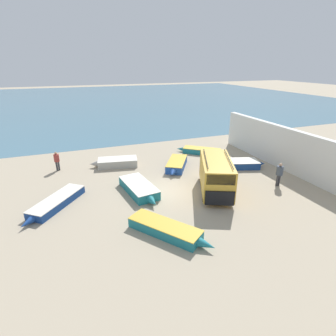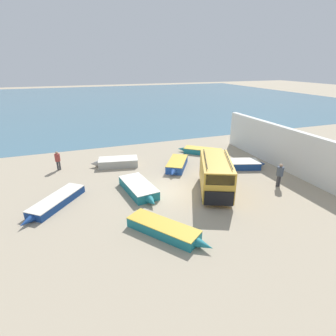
{
  "view_description": "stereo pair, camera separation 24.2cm",
  "coord_description": "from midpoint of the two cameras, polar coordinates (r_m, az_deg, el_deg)",
  "views": [
    {
      "loc": [
        -5.66,
        -15.56,
        8.46
      ],
      "look_at": [
        0.94,
        1.77,
        1.0
      ],
      "focal_mm": 28.0,
      "sensor_mm": 36.0,
      "label": 1
    },
    {
      "loc": [
        -5.43,
        -15.64,
        8.46
      ],
      "look_at": [
        0.94,
        1.77,
        1.0
      ],
      "focal_mm": 28.0,
      "sensor_mm": 36.0,
      "label": 2
    }
  ],
  "objects": [
    {
      "name": "fishing_rowboat_2",
      "position": [
        23.48,
        -10.83,
        1.27
      ],
      "size": [
        4.21,
        2.15,
        0.67
      ],
      "rotation": [
        0.0,
        0.0,
        2.96
      ],
      "color": "#ADA89E",
      "rests_on": "ground_plane"
    },
    {
      "name": "fisherman_0",
      "position": [
        23.78,
        -22.63,
        1.83
      ],
      "size": [
        0.43,
        0.43,
        1.63
      ],
      "rotation": [
        0.0,
        0.0,
        1.55
      ],
      "color": "#38383D",
      "rests_on": "ground_plane"
    },
    {
      "name": "ground_plane",
      "position": [
        18.59,
        -0.48,
        -5.15
      ],
      "size": [
        200.0,
        200.0,
        0.0
      ],
      "primitive_type": "plane",
      "color": "tan"
    },
    {
      "name": "fisherman_1",
      "position": [
        20.63,
        23.48,
        -1.01
      ],
      "size": [
        0.47,
        0.47,
        1.77
      ],
      "rotation": [
        0.0,
        0.0,
        4.75
      ],
      "color": "#38383D",
      "rests_on": "ground_plane"
    },
    {
      "name": "fishing_rowboat_6",
      "position": [
        22.52,
        2.24,
        0.74
      ],
      "size": [
        3.01,
        4.01,
        0.67
      ],
      "rotation": [
        0.0,
        0.0,
        4.16
      ],
      "color": "#234CA3",
      "rests_on": "ground_plane"
    },
    {
      "name": "fishing_rowboat_5",
      "position": [
        18.41,
        -5.93,
        -4.43
      ],
      "size": [
        2.12,
        4.63,
        0.65
      ],
      "rotation": [
        0.0,
        0.0,
        4.86
      ],
      "color": "#1E757F",
      "rests_on": "ground_plane"
    },
    {
      "name": "harbor_wall",
      "position": [
        24.41,
        23.94,
        4.06
      ],
      "size": [
        0.5,
        15.21,
        3.51
      ],
      "primitive_type": "cube",
      "color": "silver",
      "rests_on": "ground_plane"
    },
    {
      "name": "fishing_rowboat_4",
      "position": [
        23.59,
        16.09,
        0.81
      ],
      "size": [
        3.88,
        2.46,
        0.62
      ],
      "rotation": [
        0.0,
        0.0,
        5.97
      ],
      "color": "navy",
      "rests_on": "ground_plane"
    },
    {
      "name": "fishing_rowboat_1",
      "position": [
        18.17,
        -22.95,
        -6.82
      ],
      "size": [
        3.82,
        4.49,
        0.52
      ],
      "rotation": [
        0.0,
        0.0,
        4.04
      ],
      "color": "navy",
      "rests_on": "ground_plane"
    },
    {
      "name": "sea_water",
      "position": [
        68.35,
        -15.76,
        14.02
      ],
      "size": [
        120.0,
        80.0,
        0.01
      ],
      "primitive_type": "cube",
      "color": "#477084",
      "rests_on": "ground_plane"
    },
    {
      "name": "fishing_rowboat_0",
      "position": [
        14.18,
        0.03,
        -13.28
      ],
      "size": [
        3.62,
        4.47,
        0.57
      ],
      "rotation": [
        0.0,
        0.0,
        5.35
      ],
      "color": "#1E757F",
      "rests_on": "ground_plane"
    },
    {
      "name": "parked_van",
      "position": [
        18.32,
        10.71,
        -1.49
      ],
      "size": [
        3.72,
        5.18,
        2.52
      ],
      "rotation": [
        0.0,
        0.0,
        4.29
      ],
      "color": "gold",
      "rests_on": "ground_plane"
    },
    {
      "name": "fishing_rowboat_3",
      "position": [
        26.48,
        7.49,
        3.72
      ],
      "size": [
        3.96,
        3.46,
        0.55
      ],
      "rotation": [
        0.0,
        0.0,
        2.46
      ],
      "color": "#1E757F",
      "rests_on": "ground_plane"
    }
  ]
}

